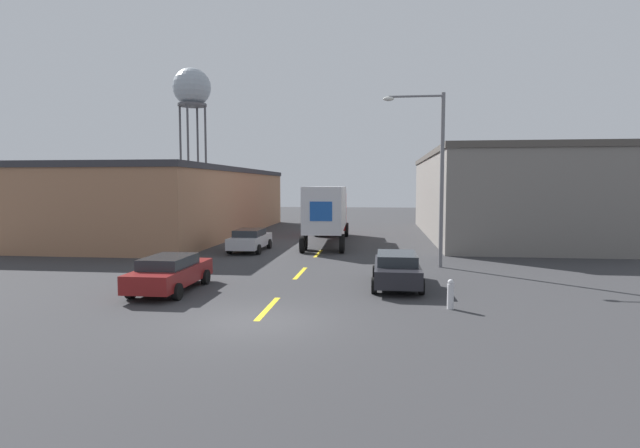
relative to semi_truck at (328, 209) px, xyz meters
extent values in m
plane|color=#333335|center=(0.03, -21.02, -2.41)|extent=(160.00, 160.00, 0.00)
cube|color=yellow|center=(0.03, -19.36, -2.41)|extent=(0.20, 3.21, 0.01)
cube|color=yellow|center=(0.03, -12.55, -2.41)|extent=(0.20, 3.21, 0.01)
cube|color=yellow|center=(0.03, -5.74, -2.41)|extent=(0.20, 3.21, 0.01)
cube|color=#9E7051|center=(-13.70, 5.39, 0.17)|extent=(12.46, 28.58, 5.17)
cube|color=#333338|center=(-13.70, 5.39, 2.96)|extent=(12.66, 28.78, 0.40)
cube|color=slate|center=(12.95, 6.45, 0.73)|extent=(10.87, 24.79, 6.29)
cube|color=#4C4742|center=(12.95, 6.45, 4.07)|extent=(11.07, 24.99, 0.40)
cube|color=#B21919|center=(-0.21, 5.14, -0.43)|extent=(2.41, 2.85, 2.91)
cube|color=silver|center=(0.06, -1.39, 0.19)|extent=(2.81, 9.80, 2.90)
cube|color=#194CA3|center=(0.25, -6.26, 0.19)|extent=(1.33, 0.08, 1.16)
cylinder|color=black|center=(0.99, 5.53, -1.89)|extent=(0.32, 1.06, 1.05)
cylinder|color=black|center=(-1.43, 5.44, -1.89)|extent=(0.32, 1.06, 1.05)
cylinder|color=black|center=(1.03, 4.43, -1.89)|extent=(0.32, 1.06, 1.05)
cylinder|color=black|center=(-1.39, 4.33, -1.89)|extent=(0.32, 1.06, 1.05)
cylinder|color=black|center=(1.37, -4.00, -1.89)|extent=(0.32, 1.06, 1.05)
cylinder|color=black|center=(-1.05, -4.10, -1.89)|extent=(0.32, 1.06, 1.05)
cylinder|color=black|center=(1.43, -5.40, -1.89)|extent=(0.32, 1.06, 1.05)
cylinder|color=black|center=(-0.99, -5.50, -1.89)|extent=(0.32, 1.06, 1.05)
cube|color=#B2B2B7|center=(-4.38, -5.09, -1.77)|extent=(1.77, 4.72, 0.67)
cube|color=#23282D|center=(-4.38, -5.23, -1.23)|extent=(1.56, 2.45, 0.41)
cylinder|color=black|center=(-3.49, -3.63, -2.10)|extent=(0.22, 0.62, 0.62)
cylinder|color=black|center=(-5.26, -3.63, -2.10)|extent=(0.22, 0.62, 0.62)
cylinder|color=black|center=(-3.49, -6.55, -2.10)|extent=(0.22, 0.62, 0.62)
cylinder|color=black|center=(-5.26, -6.55, -2.10)|extent=(0.22, 0.62, 0.62)
cube|color=maroon|center=(-4.38, -17.10, -1.77)|extent=(1.77, 4.72, 0.67)
cube|color=#23282D|center=(-4.38, -17.24, -1.23)|extent=(1.56, 2.45, 0.41)
cylinder|color=black|center=(-3.49, -15.63, -2.10)|extent=(0.22, 0.62, 0.62)
cylinder|color=black|center=(-5.26, -15.63, -2.10)|extent=(0.22, 0.62, 0.62)
cylinder|color=black|center=(-3.49, -18.56, -2.10)|extent=(0.22, 0.62, 0.62)
cylinder|color=black|center=(-5.26, -18.56, -2.10)|extent=(0.22, 0.62, 0.62)
cube|color=black|center=(4.43, -15.13, -1.77)|extent=(1.77, 4.72, 0.67)
cube|color=#23282D|center=(4.43, -15.27, -1.23)|extent=(1.56, 2.45, 0.41)
cylinder|color=black|center=(5.32, -13.66, -2.10)|extent=(0.22, 0.62, 0.62)
cylinder|color=black|center=(3.55, -13.66, -2.10)|extent=(0.22, 0.62, 0.62)
cylinder|color=black|center=(5.32, -16.59, -2.10)|extent=(0.22, 0.62, 0.62)
cylinder|color=black|center=(3.55, -16.59, -2.10)|extent=(0.22, 0.62, 0.62)
cylinder|color=#47474C|center=(-19.35, 28.80, 5.06)|extent=(0.28, 0.28, 14.94)
cylinder|color=#47474C|center=(-21.09, 30.54, 5.06)|extent=(0.28, 0.28, 14.94)
cylinder|color=#47474C|center=(-22.83, 28.80, 5.06)|extent=(0.28, 0.28, 14.94)
cylinder|color=#47474C|center=(-21.09, 27.06, 5.06)|extent=(0.28, 0.28, 14.94)
cylinder|color=#4C4C51|center=(-21.09, 28.80, 12.32)|extent=(3.76, 3.76, 0.30)
sphere|color=#939EA8|center=(-21.09, 28.80, 14.64)|extent=(4.97, 4.97, 4.97)
cylinder|color=slate|center=(6.78, -10.00, 1.93)|extent=(0.20, 0.20, 8.69)
cylinder|color=slate|center=(5.44, -10.00, 6.13)|extent=(2.68, 0.11, 0.11)
ellipsoid|color=silver|center=(4.10, -10.00, 6.03)|extent=(0.56, 0.32, 0.22)
cylinder|color=silver|center=(6.10, -18.70, -1.99)|extent=(0.22, 0.22, 0.85)
sphere|color=silver|center=(6.10, -18.70, -1.50)|extent=(0.20, 0.20, 0.20)
camera|label=1|loc=(3.76, -35.52, 1.71)|focal=28.00mm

